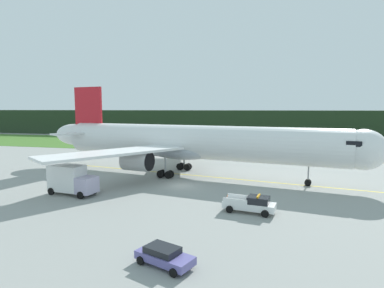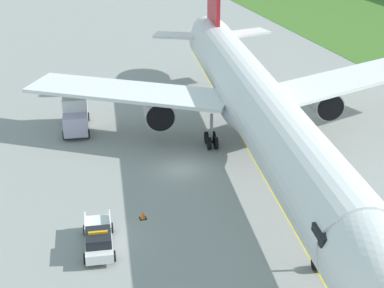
{
  "view_description": "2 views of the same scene",
  "coord_description": "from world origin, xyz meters",
  "views": [
    {
      "loc": [
        11.93,
        -41.84,
        10.77
      ],
      "look_at": [
        -0.4,
        7.39,
        5.08
      ],
      "focal_mm": 29.59,
      "sensor_mm": 36.0,
      "label": 1
    },
    {
      "loc": [
        45.86,
        -14.15,
        24.5
      ],
      "look_at": [
        4.43,
        -0.52,
        4.49
      ],
      "focal_mm": 55.57,
      "sensor_mm": 36.0,
      "label": 2
    }
  ],
  "objects": [
    {
      "name": "ops_pickup_truck",
      "position": [
        10.14,
        -9.37,
        0.9
      ],
      "size": [
        5.57,
        2.81,
        1.94
      ],
      "color": "silver",
      "rests_on": "ground"
    },
    {
      "name": "catering_truck",
      "position": [
        -12.26,
        -7.75,
        1.91
      ],
      "size": [
        6.58,
        3.48,
        3.84
      ],
      "color": "#B1A7C7",
      "rests_on": "ground"
    },
    {
      "name": "airliner",
      "position": [
        -0.68,
        7.2,
        5.28
      ],
      "size": [
        55.9,
        42.61,
        14.71
      ],
      "color": "silver",
      "rests_on": "ground"
    },
    {
      "name": "ground",
      "position": [
        0.0,
        0.0,
        0.0
      ],
      "size": [
        320.0,
        320.0,
        0.0
      ],
      "primitive_type": "plane",
      "color": "gray"
    },
    {
      "name": "taxiway_centerline_main",
      "position": [
        -0.07,
        7.1,
        0.0
      ],
      "size": [
        72.62,
        12.25,
        0.01
      ],
      "primitive_type": "cube",
      "rotation": [
        0.0,
        0.0,
        -0.16
      ],
      "color": "yellow",
      "rests_on": "ground"
    },
    {
      "name": "apron_cone",
      "position": [
        7.13,
        -5.43,
        0.33
      ],
      "size": [
        0.54,
        0.54,
        0.68
      ],
      "color": "black",
      "rests_on": "ground"
    }
  ]
}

